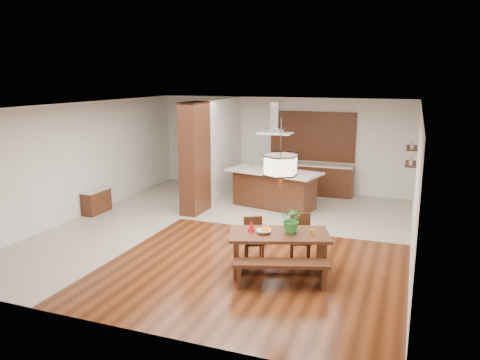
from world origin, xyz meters
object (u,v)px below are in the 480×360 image
at_px(dining_table, 279,243).
at_px(hallway_console, 96,201).
at_px(microwave, 285,157).
at_px(dining_chair_left, 254,240).
at_px(kitchen_island, 274,189).
at_px(range_hood, 275,117).
at_px(pendant_lantern, 281,151).
at_px(foliage_plant, 292,220).
at_px(fruit_bowl, 264,232).
at_px(dining_bench, 281,274).
at_px(island_cup, 289,170).
at_px(dining_chair_right, 300,238).

bearing_deg(dining_table, hallway_console, 160.19).
bearing_deg(microwave, dining_chair_left, -104.26).
distance_m(kitchen_island, microwave, 1.94).
bearing_deg(range_hood, hallway_console, -152.91).
bearing_deg(pendant_lantern, kitchen_island, 107.55).
xyz_separation_m(foliage_plant, kitchen_island, (-1.52, 4.06, -0.47)).
relative_size(kitchen_island, microwave, 4.92).
height_order(hallway_console, foliage_plant, foliage_plant).
bearing_deg(fruit_bowl, kitchen_island, 103.85).
xyz_separation_m(dining_bench, foliage_plant, (-0.00, 0.70, 0.77)).
bearing_deg(microwave, fruit_bowl, -101.85).
relative_size(kitchen_island, island_cup, 21.85).
height_order(dining_chair_left, fruit_bowl, dining_chair_left).
distance_m(dining_chair_left, fruit_bowl, 0.70).
bearing_deg(range_hood, foliage_plant, -69.46).
height_order(dining_chair_right, island_cup, island_cup).
bearing_deg(foliage_plant, fruit_bowl, -155.88).
distance_m(range_hood, microwave, 2.30).
relative_size(dining_table, pendant_lantern, 1.52).
bearing_deg(dining_table, microwave, 104.12).
bearing_deg(hallway_console, dining_table, -19.81).
relative_size(foliage_plant, range_hood, 0.56).
relative_size(hallway_console, foliage_plant, 1.76).
xyz_separation_m(range_hood, microwave, (-0.20, 1.84, -1.36)).
distance_m(dining_chair_right, foliage_plant, 0.79).
bearing_deg(kitchen_island, hallway_console, -140.02).
relative_size(hallway_console, kitchen_island, 0.33).
bearing_deg(hallway_console, fruit_bowl, -21.85).
xyz_separation_m(dining_table, kitchen_island, (-1.31, 4.15, -0.02)).
xyz_separation_m(dining_bench, dining_chair_left, (-0.82, 0.98, 0.19)).
height_order(dining_bench, island_cup, island_cup).
height_order(dining_chair_left, kitchen_island, kitchen_island).
distance_m(dining_chair_left, island_cup, 3.77).
bearing_deg(range_hood, dining_table, -72.47).
distance_m(fruit_bowl, island_cup, 4.25).
bearing_deg(dining_chair_left, dining_table, -58.73).
height_order(foliage_plant, range_hood, range_hood).
relative_size(kitchen_island, range_hood, 2.99).
height_order(hallway_console, dining_chair_left, dining_chair_left).
xyz_separation_m(dining_table, dining_bench, (0.21, -0.61, -0.32)).
height_order(hallway_console, dining_chair_right, dining_chair_right).
bearing_deg(microwave, pendant_lantern, -99.27).
distance_m(kitchen_island, island_cup, 0.71).
distance_m(dining_table, kitchen_island, 4.36).
relative_size(pendant_lantern, foliage_plant, 2.62).
distance_m(pendant_lantern, fruit_bowl, 1.49).
xyz_separation_m(kitchen_island, island_cup, (0.44, -0.08, 0.55)).
bearing_deg(hallway_console, island_cup, 24.01).
xyz_separation_m(foliage_plant, island_cup, (-1.09, 3.98, 0.09)).
bearing_deg(dining_table, dining_chair_right, 69.90).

